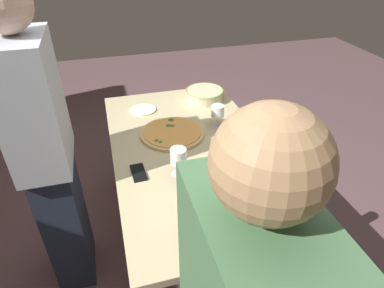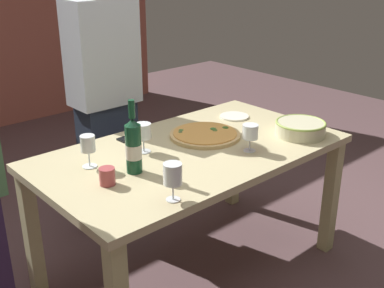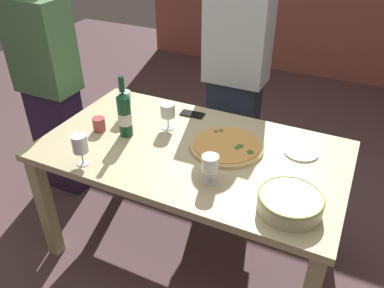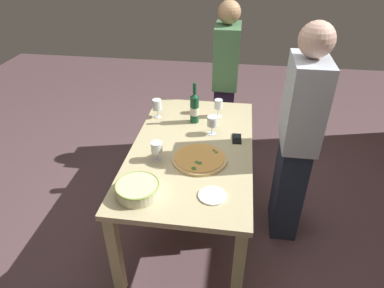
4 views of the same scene
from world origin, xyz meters
TOP-DOWN VIEW (x-y plane):
  - ground_plane at (0.00, 0.00)m, footprint 8.00×8.00m
  - dining_table at (0.00, 0.00)m, footprint 1.60×0.90m
  - pizza at (0.17, 0.08)m, footprint 0.39×0.39m
  - serving_bowl at (0.58, -0.26)m, footprint 0.28×0.28m
  - wine_bottle at (-0.39, -0.03)m, footprint 0.07×0.07m
  - wine_glass_near_pizza at (-0.51, 0.16)m, footprint 0.07×0.07m
  - wine_glass_by_bottle at (0.20, -0.22)m, footprint 0.08×0.08m
  - wine_glass_far_left at (-0.43, -0.36)m, footprint 0.08×0.08m
  - wine_glass_far_right at (-0.21, 0.13)m, footprint 0.08×0.08m
  - cup_amber at (-0.55, -0.06)m, footprint 0.07×0.07m
  - side_plate at (0.53, 0.20)m, footprint 0.18×0.18m
  - cell_phone at (-0.15, 0.33)m, footprint 0.15×0.08m
  - person_guest_left at (-0.04, 0.76)m, footprint 0.40×0.24m

SIDE VIEW (x-z plane):
  - ground_plane at x=0.00m, z-range 0.00..0.00m
  - dining_table at x=0.00m, z-range 0.28..1.03m
  - side_plate at x=0.53m, z-range 0.75..0.76m
  - cell_phone at x=-0.15m, z-range 0.75..0.76m
  - pizza at x=0.17m, z-range 0.75..0.78m
  - cup_amber at x=-0.55m, z-range 0.75..0.83m
  - serving_bowl at x=0.58m, z-range 0.75..0.83m
  - wine_glass_by_bottle at x=0.20m, z-range 0.78..0.92m
  - wine_glass_far_right at x=-0.21m, z-range 0.78..0.93m
  - wine_glass_near_pizza at x=-0.51m, z-range 0.78..0.94m
  - person_guest_left at x=-0.04m, z-range 0.02..1.70m
  - wine_glass_far_left at x=-0.43m, z-range 0.78..0.94m
  - wine_bottle at x=-0.39m, z-range 0.71..1.06m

